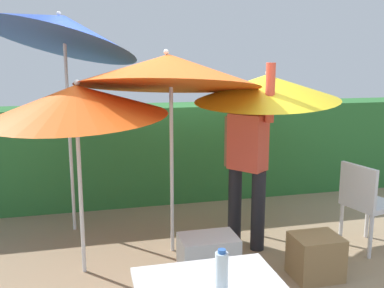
% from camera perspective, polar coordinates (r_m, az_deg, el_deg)
% --- Properties ---
extents(ground_plane, '(24.00, 24.00, 0.00)m').
position_cam_1_polar(ground_plane, '(4.26, 1.00, -15.44)').
color(ground_plane, '#9E8466').
extents(hedge_row, '(8.00, 0.70, 1.30)m').
position_cam_1_polar(hedge_row, '(5.96, -4.04, -1.08)').
color(hedge_row, '#2D7033').
rests_on(hedge_row, ground_plane).
extents(umbrella_rainbow, '(1.51, 1.51, 1.85)m').
position_cam_1_polar(umbrella_rainbow, '(4.52, 9.81, 7.36)').
color(umbrella_rainbow, silver).
rests_on(umbrella_rainbow, ground_plane).
extents(umbrella_orange, '(1.77, 1.78, 2.11)m').
position_cam_1_polar(umbrella_orange, '(4.10, -3.12, 9.66)').
color(umbrella_orange, silver).
rests_on(umbrella_orange, ground_plane).
extents(umbrella_yellow, '(1.56, 1.56, 1.77)m').
position_cam_1_polar(umbrella_yellow, '(3.79, -15.03, 5.51)').
color(umbrella_yellow, silver).
rests_on(umbrella_yellow, ground_plane).
extents(umbrella_navy, '(1.75, 1.69, 2.69)m').
position_cam_1_polar(umbrella_navy, '(4.88, -16.87, 14.32)').
color(umbrella_navy, silver).
rests_on(umbrella_navy, ground_plane).
extents(person_vendor, '(0.40, 0.49, 1.88)m').
position_cam_1_polar(person_vendor, '(4.36, 7.36, -1.87)').
color(person_vendor, black).
rests_on(person_vendor, ground_plane).
extents(chair_plastic, '(0.53, 0.53, 0.89)m').
position_cam_1_polar(chair_plastic, '(4.71, 22.04, -6.98)').
color(chair_plastic, silver).
rests_on(chair_plastic, ground_plane).
extents(cooler_box, '(0.50, 0.34, 0.41)m').
position_cam_1_polar(cooler_box, '(3.88, 2.17, -14.93)').
color(cooler_box, silver).
rests_on(cooler_box, ground_plane).
extents(crate_cardboard, '(0.42, 0.35, 0.39)m').
position_cam_1_polar(crate_cardboard, '(4.08, 16.06, -14.15)').
color(crate_cardboard, '#9E7A4C').
rests_on(crate_cardboard, ground_plane).
extents(bottle_water, '(0.07, 0.07, 0.24)m').
position_cam_1_polar(bottle_water, '(2.32, 3.93, -16.58)').
color(bottle_water, silver).
rests_on(bottle_water, folding_table).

